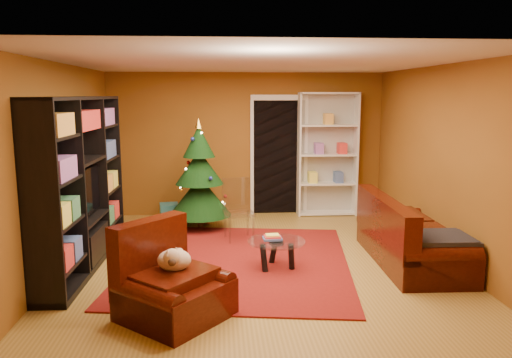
{
  "coord_description": "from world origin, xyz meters",
  "views": [
    {
      "loc": [
        -0.5,
        -6.37,
        2.2
      ],
      "look_at": [
        0.0,
        0.4,
        1.05
      ],
      "focal_mm": 35.0,
      "sensor_mm": 36.0,
      "label": 1
    }
  ],
  "objects": [
    {
      "name": "white_bookshelf",
      "position": [
        1.47,
        2.57,
        1.12
      ],
      "size": [
        1.07,
        0.41,
        2.3
      ],
      "primitive_type": null,
      "rotation": [
        0.0,
        0.0,
        -0.02
      ],
      "color": "white",
      "rests_on": "floor"
    },
    {
      "name": "ceiling",
      "position": [
        0.0,
        0.0,
        2.62
      ],
      "size": [
        5.0,
        5.5,
        0.05
      ],
      "primitive_type": "cube",
      "color": "silver",
      "rests_on": "wall_back"
    },
    {
      "name": "doorway",
      "position": [
        0.6,
        2.73,
        1.05
      ],
      "size": [
        1.06,
        0.6,
        2.16
      ],
      "primitive_type": null,
      "color": "black",
      "rests_on": "floor"
    },
    {
      "name": "wall_right",
      "position": [
        2.52,
        0.0,
        1.3
      ],
      "size": [
        0.05,
        5.5,
        2.6
      ],
      "primitive_type": "cube",
      "color": "brown",
      "rests_on": "ground"
    },
    {
      "name": "coffee_table",
      "position": [
        0.21,
        -0.31,
        0.19
      ],
      "size": [
        0.77,
        0.77,
        0.46
      ],
      "primitive_type": null,
      "rotation": [
        0.0,
        0.0,
        0.05
      ],
      "color": "gray",
      "rests_on": "rug"
    },
    {
      "name": "wall_left",
      "position": [
        -2.52,
        0.0,
        1.3
      ],
      "size": [
        0.05,
        5.5,
        2.6
      ],
      "primitive_type": "cube",
      "color": "brown",
      "rests_on": "ground"
    },
    {
      "name": "rug",
      "position": [
        -0.25,
        -0.03,
        0.01
      ],
      "size": [
        3.29,
        3.69,
        0.02
      ],
      "primitive_type": "cube",
      "rotation": [
        0.0,
        0.0,
        -0.14
      ],
      "color": "maroon",
      "rests_on": "floor"
    },
    {
      "name": "armchair",
      "position": [
        -0.96,
        -1.64,
        0.39
      ],
      "size": [
        1.39,
        1.39,
        0.77
      ],
      "primitive_type": null,
      "rotation": [
        0.0,
        0.0,
        0.85
      ],
      "color": "black",
      "rests_on": "rug"
    },
    {
      "name": "media_unit",
      "position": [
        -2.27,
        0.04,
        1.09
      ],
      "size": [
        0.51,
        2.85,
        2.18
      ],
      "primitive_type": null,
      "rotation": [
        0.0,
        0.0,
        -0.02
      ],
      "color": "black",
      "rests_on": "floor"
    },
    {
      "name": "acrylic_chair",
      "position": [
        -0.22,
        0.98,
        0.43
      ],
      "size": [
        0.52,
        0.55,
        0.86
      ],
      "primitive_type": null,
      "rotation": [
        0.0,
        0.0,
        0.18
      ],
      "color": "#66605B",
      "rests_on": "rug"
    },
    {
      "name": "wall_back",
      "position": [
        0.0,
        2.77,
        1.3
      ],
      "size": [
        5.0,
        0.05,
        2.6
      ],
      "primitive_type": "cube",
      "color": "brown",
      "rests_on": "ground"
    },
    {
      "name": "sofa",
      "position": [
        2.02,
        -0.19,
        0.45
      ],
      "size": [
        0.99,
        2.1,
        0.89
      ],
      "primitive_type": null,
      "rotation": [
        0.0,
        0.0,
        1.54
      ],
      "color": "black",
      "rests_on": "rug"
    },
    {
      "name": "gift_box_green",
      "position": [
        -1.09,
        2.22,
        0.13
      ],
      "size": [
        0.27,
        0.27,
        0.26
      ],
      "primitive_type": "cube",
      "rotation": [
        0.0,
        0.0,
        -0.01
      ],
      "color": "#255D2C",
      "rests_on": "floor"
    },
    {
      "name": "gift_box_teal",
      "position": [
        -1.39,
        2.25,
        0.16
      ],
      "size": [
        0.37,
        0.37,
        0.32
      ],
      "primitive_type": "cube",
      "rotation": [
        0.0,
        0.0,
        0.17
      ],
      "color": "teal",
      "rests_on": "floor"
    },
    {
      "name": "christmas_tree",
      "position": [
        -0.83,
        1.75,
        0.89
      ],
      "size": [
        1.03,
        1.03,
        1.84
      ],
      "primitive_type": null,
      "rotation": [
        0.0,
        0.0,
        0.0
      ],
      "color": "black",
      "rests_on": "floor"
    },
    {
      "name": "dog",
      "position": [
        -0.96,
        -1.57,
        0.57
      ],
      "size": [
        0.49,
        0.5,
        0.25
      ],
      "primitive_type": null,
      "rotation": [
        0.0,
        0.0,
        0.85
      ],
      "color": "beige",
      "rests_on": "armchair"
    },
    {
      "name": "floor",
      "position": [
        0.0,
        0.0,
        -0.03
      ],
      "size": [
        5.0,
        5.5,
        0.05
      ],
      "primitive_type": "cube",
      "color": "olive",
      "rests_on": "ground"
    },
    {
      "name": "gift_box_red",
      "position": [
        -0.79,
        2.11,
        0.1
      ],
      "size": [
        0.23,
        0.23,
        0.2
      ],
      "primitive_type": "cube",
      "rotation": [
        0.0,
        0.0,
        -0.15
      ],
      "color": "maroon",
      "rests_on": "floor"
    }
  ]
}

